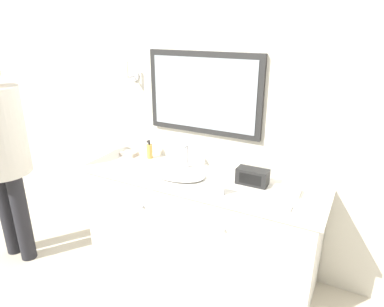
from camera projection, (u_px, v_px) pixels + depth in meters
ground_plane at (179, 289)px, 2.76m from camera, size 14.00×14.00×0.00m
wall_back at (215, 117)px, 2.83m from camera, size 8.00×0.18×2.55m
vanity_counter at (198, 224)px, 2.87m from camera, size 1.99×0.58×0.85m
sink_basin at (177, 173)px, 2.77m from camera, size 0.48×0.35×0.21m
soap_bottle at (150, 151)px, 3.10m from camera, size 0.05×0.05×0.17m
appliance_box at (252, 177)px, 2.60m from camera, size 0.24×0.12×0.12m
picture_frame at (217, 187)px, 2.45m from camera, size 0.10×0.01×0.11m
hand_towel_near_sink at (287, 191)px, 2.48m from camera, size 0.20×0.13×0.03m
hand_towel_far_corner at (129, 154)px, 3.18m from camera, size 0.15×0.10×0.03m
metal_tray at (277, 205)px, 2.30m from camera, size 0.20×0.09×0.01m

